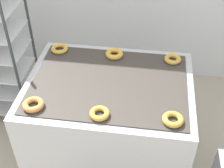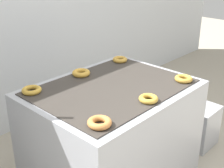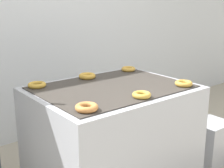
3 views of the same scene
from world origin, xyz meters
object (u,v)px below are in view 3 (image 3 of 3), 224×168
object	(u,v)px
donut_near_left	(87,107)
donut_near_right	(184,83)
donut_near_center	(142,95)
fryer_machine	(112,140)
glaze_bin	(210,142)
donut_far_right	(128,69)
donut_far_center	(87,76)
donut_far_left	(37,85)

from	to	relation	value
donut_near_left	donut_near_right	bearing A→B (deg)	-0.28
donut_near_left	donut_near_center	size ratio (longest dim) A/B	1.09
fryer_machine	donut_near_left	distance (m)	0.74
glaze_bin	donut_near_center	distance (m)	1.27
fryer_machine	donut_far_right	size ratio (longest dim) A/B	9.21
glaze_bin	donut_far_center	size ratio (longest dim) A/B	2.94
donut_far_left	donut_near_left	bearing A→B (deg)	-89.22
fryer_machine	donut_far_center	xyz separation A→B (m)	(-0.01, 0.33, 0.47)
glaze_bin	donut_far_right	bearing A→B (deg)	134.90
fryer_machine	donut_near_center	distance (m)	0.58
glaze_bin	donut_near_right	bearing A→B (deg)	-171.35
donut_near_center	donut_far_right	size ratio (longest dim) A/B	0.99
donut_far_left	donut_near_center	bearing A→B (deg)	-56.65
donut_far_left	donut_far_center	world-z (taller)	donut_far_center
donut_near_center	donut_far_right	xyz separation A→B (m)	(0.47, 0.67, 0.00)
fryer_machine	donut_near_left	size ratio (longest dim) A/B	8.48
glaze_bin	donut_near_center	bearing A→B (deg)	-174.56
donut_far_center	donut_near_center	bearing A→B (deg)	-90.28
fryer_machine	donut_near_center	world-z (taller)	donut_near_center
donut_near_right	donut_far_right	xyz separation A→B (m)	(0.00, 0.66, -0.00)
donut_far_left	donut_far_center	xyz separation A→B (m)	(0.46, -0.01, 0.00)
fryer_machine	glaze_bin	bearing A→B (deg)	-13.35
donut_near_left	donut_far_left	xyz separation A→B (m)	(-0.01, 0.68, -0.00)
donut_near_center	donut_near_right	distance (m)	0.47
donut_far_right	donut_far_center	bearing A→B (deg)	179.43
donut_far_left	donut_far_right	world-z (taller)	donut_far_right
donut_near_center	donut_far_left	size ratio (longest dim) A/B	0.94
donut_far_left	donut_far_right	distance (m)	0.93
glaze_bin	donut_far_left	size ratio (longest dim) A/B	3.02
donut_near_center	fryer_machine	bearing A→B (deg)	88.24
fryer_machine	donut_far_right	bearing A→B (deg)	35.77
donut_near_left	donut_far_center	size ratio (longest dim) A/B	1.00
fryer_machine	donut_far_right	xyz separation A→B (m)	(0.46, 0.33, 0.47)
donut_near_center	donut_far_center	size ratio (longest dim) A/B	0.91
donut_near_left	donut_far_left	world-z (taller)	donut_near_left
glaze_bin	donut_near_left	xyz separation A→B (m)	(-1.49, -0.08, 0.72)
donut_far_center	donut_near_right	bearing A→B (deg)	-55.28
donut_far_center	donut_far_right	xyz separation A→B (m)	(0.47, -0.00, -0.00)
donut_near_left	donut_far_right	size ratio (longest dim) A/B	1.09
donut_far_right	donut_near_right	bearing A→B (deg)	-90.28
fryer_machine	glaze_bin	world-z (taller)	fryer_machine
fryer_machine	donut_far_right	distance (m)	0.74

